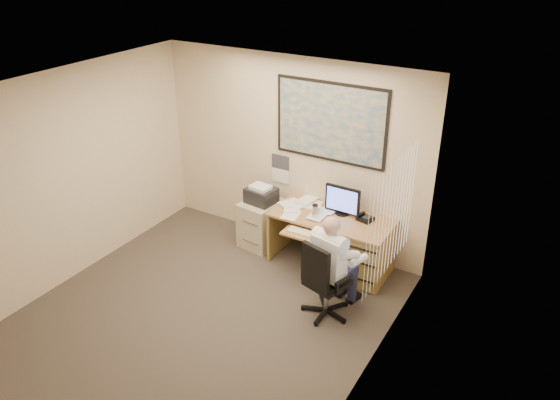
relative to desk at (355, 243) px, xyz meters
The scene contains 8 objects.
room_shell 2.40m from the desk, 121.42° to the right, with size 4.00×4.50×2.70m.
desk is the anchor object (origin of this frame).
world_map 1.60m from the desk, 150.18° to the left, with size 1.56×0.03×1.06m, color #1E4C93.
wall_calendar 1.51m from the desk, 165.65° to the left, with size 0.28×0.01×0.42m, color white.
window_blinds 1.76m from the desk, 53.56° to the right, with size 0.06×1.40×1.30m, color beige, non-canonical shape.
filing_cabinet 1.44m from the desk, behind, with size 0.55×0.64×0.94m.
office_chair 1.04m from the desk, 85.08° to the right, with size 0.74×0.74×1.00m.
person 0.97m from the desk, 85.48° to the right, with size 0.54×0.77×1.29m, color white, non-canonical shape.
Camera 1 is at (3.41, -3.90, 4.14)m, focal length 35.00 mm.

